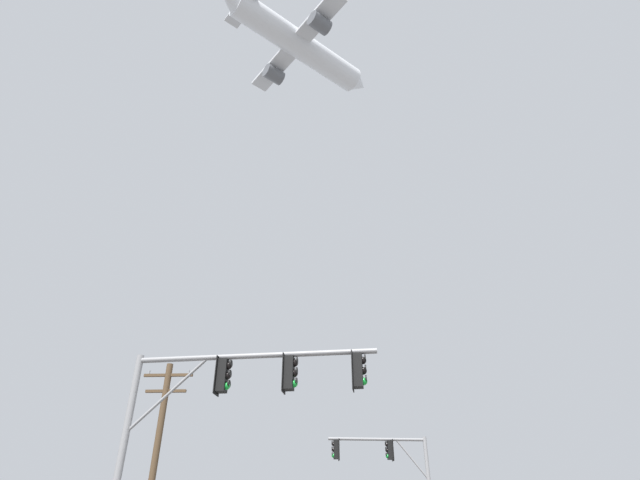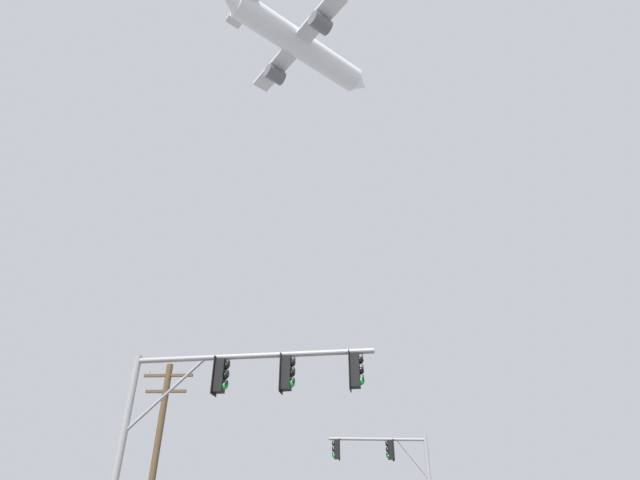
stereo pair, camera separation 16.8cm
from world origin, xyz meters
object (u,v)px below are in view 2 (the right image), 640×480
airplane (300,45)px  signal_pole_far (393,467)px  signal_pole_near (225,399)px  utility_pole (156,454)px

airplane → signal_pole_far: bearing=-58.2°
signal_pole_near → signal_pole_far: bearing=68.1°
signal_pole_far → airplane: (-6.69, 10.80, 47.43)m
signal_pole_near → signal_pole_far: signal_pole_near is taller
signal_pole_far → airplane: bearing=121.8°
signal_pole_far → utility_pole: 11.95m
signal_pole_near → signal_pole_far: size_ratio=1.19×
airplane → signal_pole_near: bearing=-87.7°
signal_pole_far → airplane: size_ratio=0.32×
signal_pole_near → airplane: bearing=92.3°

